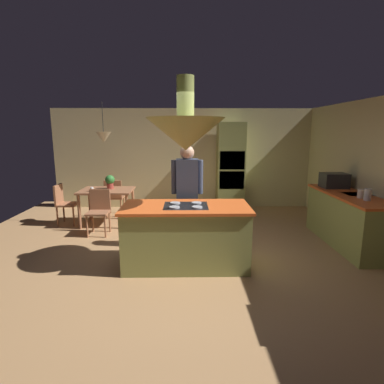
{
  "coord_description": "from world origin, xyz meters",
  "views": [
    {
      "loc": [
        0.02,
        -4.52,
        1.98
      ],
      "look_at": [
        0.1,
        0.4,
        1.0
      ],
      "focal_mm": 28.56,
      "sensor_mm": 36.0,
      "label": 1
    }
  ],
  "objects_px": {
    "potted_plant_on_table": "(110,181)",
    "canister_sugar": "(361,194)",
    "canister_flour": "(368,195)",
    "dining_table": "(107,194)",
    "cup_on_table": "(92,189)",
    "microwave_on_counter": "(334,180)",
    "chair_at_corner": "(64,201)",
    "oven_tower": "(230,167)",
    "chair_by_back_wall": "(114,195)",
    "kitchen_island": "(186,235)",
    "person_at_island": "(187,190)",
    "chair_facing_island": "(99,209)"
  },
  "relations": [
    {
      "from": "person_at_island",
      "to": "chair_by_back_wall",
      "type": "height_order",
      "value": "person_at_island"
    },
    {
      "from": "potted_plant_on_table",
      "to": "canister_flour",
      "type": "bearing_deg",
      "value": -22.91
    },
    {
      "from": "canister_flour",
      "to": "person_at_island",
      "type": "bearing_deg",
      "value": 171.38
    },
    {
      "from": "kitchen_island",
      "to": "chair_at_corner",
      "type": "relative_size",
      "value": 2.14
    },
    {
      "from": "chair_facing_island",
      "to": "microwave_on_counter",
      "type": "relative_size",
      "value": 1.89
    },
    {
      "from": "kitchen_island",
      "to": "chair_by_back_wall",
      "type": "height_order",
      "value": "kitchen_island"
    },
    {
      "from": "oven_tower",
      "to": "canister_flour",
      "type": "distance_m",
      "value": 3.43
    },
    {
      "from": "potted_plant_on_table",
      "to": "microwave_on_counter",
      "type": "distance_m",
      "value": 4.55
    },
    {
      "from": "chair_by_back_wall",
      "to": "canister_flour",
      "type": "relative_size",
      "value": 4.64
    },
    {
      "from": "oven_tower",
      "to": "chair_by_back_wall",
      "type": "relative_size",
      "value": 2.52
    },
    {
      "from": "potted_plant_on_table",
      "to": "canister_sugar",
      "type": "height_order",
      "value": "potted_plant_on_table"
    },
    {
      "from": "dining_table",
      "to": "canister_flour",
      "type": "height_order",
      "value": "canister_flour"
    },
    {
      "from": "dining_table",
      "to": "canister_flour",
      "type": "bearing_deg",
      "value": -21.69
    },
    {
      "from": "cup_on_table",
      "to": "kitchen_island",
      "type": "bearing_deg",
      "value": -44.2
    },
    {
      "from": "chair_at_corner",
      "to": "canister_sugar",
      "type": "bearing_deg",
      "value": -106.56
    },
    {
      "from": "potted_plant_on_table",
      "to": "microwave_on_counter",
      "type": "relative_size",
      "value": 0.65
    },
    {
      "from": "oven_tower",
      "to": "microwave_on_counter",
      "type": "height_order",
      "value": "oven_tower"
    },
    {
      "from": "dining_table",
      "to": "cup_on_table",
      "type": "xyz_separation_m",
      "value": [
        -0.25,
        -0.2,
        0.15
      ]
    },
    {
      "from": "cup_on_table",
      "to": "microwave_on_counter",
      "type": "relative_size",
      "value": 0.2
    },
    {
      "from": "person_at_island",
      "to": "chair_at_corner",
      "type": "distance_m",
      "value": 3.03
    },
    {
      "from": "dining_table",
      "to": "chair_by_back_wall",
      "type": "height_order",
      "value": "chair_by_back_wall"
    },
    {
      "from": "person_at_island",
      "to": "cup_on_table",
      "type": "distance_m",
      "value": 2.3
    },
    {
      "from": "canister_sugar",
      "to": "dining_table",
      "type": "bearing_deg",
      "value": 160.3
    },
    {
      "from": "dining_table",
      "to": "potted_plant_on_table",
      "type": "xyz_separation_m",
      "value": [
        0.06,
        0.09,
        0.27
      ]
    },
    {
      "from": "potted_plant_on_table",
      "to": "cup_on_table",
      "type": "distance_m",
      "value": 0.44
    },
    {
      "from": "kitchen_island",
      "to": "chair_facing_island",
      "type": "relative_size",
      "value": 2.14
    },
    {
      "from": "chair_at_corner",
      "to": "cup_on_table",
      "type": "height_order",
      "value": "chair_at_corner"
    },
    {
      "from": "chair_by_back_wall",
      "to": "canister_sugar",
      "type": "distance_m",
      "value": 5.09
    },
    {
      "from": "chair_by_back_wall",
      "to": "chair_at_corner",
      "type": "bearing_deg",
      "value": 34.14
    },
    {
      "from": "chair_at_corner",
      "to": "canister_sugar",
      "type": "xyz_separation_m",
      "value": [
        5.47,
        -1.63,
        0.48
      ]
    },
    {
      "from": "chair_facing_island",
      "to": "chair_by_back_wall",
      "type": "distance_m",
      "value": 1.26
    },
    {
      "from": "oven_tower",
      "to": "person_at_island",
      "type": "distance_m",
      "value": 2.74
    },
    {
      "from": "oven_tower",
      "to": "chair_at_corner",
      "type": "height_order",
      "value": "oven_tower"
    },
    {
      "from": "canister_flour",
      "to": "microwave_on_counter",
      "type": "relative_size",
      "value": 0.41
    },
    {
      "from": "chair_facing_island",
      "to": "chair_by_back_wall",
      "type": "xyz_separation_m",
      "value": [
        0.0,
        1.26,
        0.0
      ]
    },
    {
      "from": "canister_sugar",
      "to": "cup_on_table",
      "type": "bearing_deg",
      "value": 163.47
    },
    {
      "from": "kitchen_island",
      "to": "potted_plant_on_table",
      "type": "relative_size",
      "value": 6.2
    },
    {
      "from": "oven_tower",
      "to": "cup_on_table",
      "type": "xyz_separation_m",
      "value": [
        -3.05,
        -1.35,
        -0.29
      ]
    },
    {
      "from": "chair_by_back_wall",
      "to": "kitchen_island",
      "type": "bearing_deg",
      "value": 121.91
    },
    {
      "from": "chair_facing_island",
      "to": "chair_by_back_wall",
      "type": "relative_size",
      "value": 1.0
    },
    {
      "from": "chair_at_corner",
      "to": "potted_plant_on_table",
      "type": "xyz_separation_m",
      "value": [
        0.99,
        0.09,
        0.42
      ]
    },
    {
      "from": "oven_tower",
      "to": "chair_by_back_wall",
      "type": "bearing_deg",
      "value": -169.6
    },
    {
      "from": "dining_table",
      "to": "oven_tower",
      "type": "bearing_deg",
      "value": 22.21
    },
    {
      "from": "microwave_on_counter",
      "to": "potted_plant_on_table",
      "type": "bearing_deg",
      "value": 170.11
    },
    {
      "from": "chair_at_corner",
      "to": "potted_plant_on_table",
      "type": "bearing_deg",
      "value": -84.91
    },
    {
      "from": "dining_table",
      "to": "cup_on_table",
      "type": "distance_m",
      "value": 0.36
    },
    {
      "from": "chair_facing_island",
      "to": "cup_on_table",
      "type": "bearing_deg",
      "value": 120.37
    },
    {
      "from": "chair_facing_island",
      "to": "chair_at_corner",
      "type": "distance_m",
      "value": 1.12
    },
    {
      "from": "canister_flour",
      "to": "canister_sugar",
      "type": "distance_m",
      "value": 0.18
    },
    {
      "from": "chair_by_back_wall",
      "to": "cup_on_table",
      "type": "relative_size",
      "value": 9.67
    }
  ]
}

